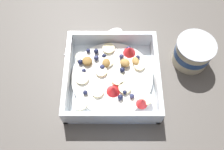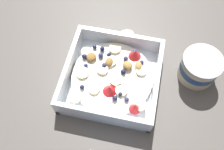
% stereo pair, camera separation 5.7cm
% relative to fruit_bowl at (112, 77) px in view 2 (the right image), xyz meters
% --- Properties ---
extents(ground_plane, '(2.40, 2.40, 0.00)m').
position_rel_fruit_bowl_xyz_m(ground_plane, '(0.02, 0.01, -0.02)').
color(ground_plane, '#56514C').
extents(fruit_bowl, '(0.22, 0.22, 0.06)m').
position_rel_fruit_bowl_xyz_m(fruit_bowl, '(0.00, 0.00, 0.00)').
color(fruit_bowl, white).
rests_on(fruit_bowl, ground).
extents(spoon, '(0.10, 0.16, 0.01)m').
position_rel_fruit_bowl_xyz_m(spoon, '(-0.13, -0.02, -0.01)').
color(spoon, silver).
rests_on(spoon, ground).
extents(yogurt_cup, '(0.09, 0.09, 0.07)m').
position_rel_fruit_bowl_xyz_m(yogurt_cup, '(-0.06, 0.20, 0.02)').
color(yogurt_cup, beige).
rests_on(yogurt_cup, ground).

